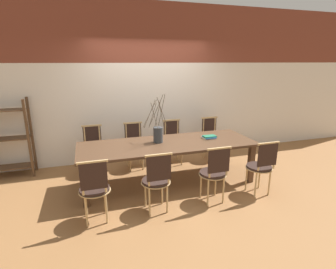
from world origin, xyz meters
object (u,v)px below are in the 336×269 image
(dining_table, at_px, (168,147))
(chair_far_center, at_px, (173,140))
(shelving_rack, at_px, (8,139))
(chair_near_center, at_px, (214,171))
(book_stack, at_px, (209,137))
(vase_centerpiece, at_px, (158,134))

(dining_table, height_order, chair_far_center, chair_far_center)
(dining_table, height_order, shelving_rack, shelving_rack)
(chair_near_center, relative_size, book_stack, 3.68)
(chair_near_center, bearing_deg, vase_centerpiece, 122.27)
(chair_far_center, distance_m, vase_centerpiece, 0.99)
(dining_table, relative_size, shelving_rack, 2.08)
(chair_near_center, distance_m, vase_centerpiece, 1.18)
(dining_table, xyz_separation_m, vase_centerpiece, (-0.15, 0.10, 0.22))
(book_stack, bearing_deg, vase_centerpiece, 176.98)
(chair_far_center, bearing_deg, book_stack, 117.18)
(dining_table, xyz_separation_m, chair_near_center, (0.45, -0.85, -0.15))
(dining_table, bearing_deg, chair_far_center, 65.90)
(chair_far_center, relative_size, shelving_rack, 0.63)
(chair_far_center, xyz_separation_m, shelving_rack, (-3.04, 0.28, 0.21))
(dining_table, distance_m, vase_centerpiece, 0.28)
(shelving_rack, bearing_deg, chair_near_center, -32.44)
(book_stack, distance_m, shelving_rack, 3.61)
(vase_centerpiece, xyz_separation_m, shelving_rack, (-2.51, 1.03, -0.16))
(dining_table, bearing_deg, vase_centerpiece, 146.90)
(chair_far_center, height_order, shelving_rack, shelving_rack)
(chair_near_center, bearing_deg, chair_far_center, 92.33)
(chair_far_center, xyz_separation_m, vase_centerpiece, (-0.53, -0.75, 0.37))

